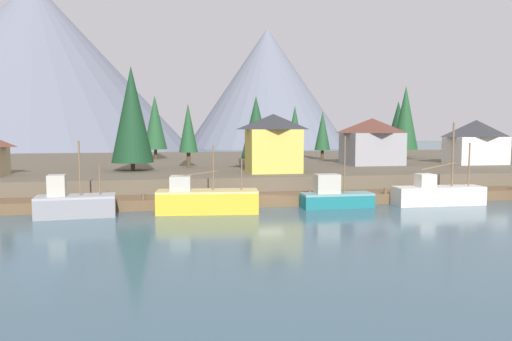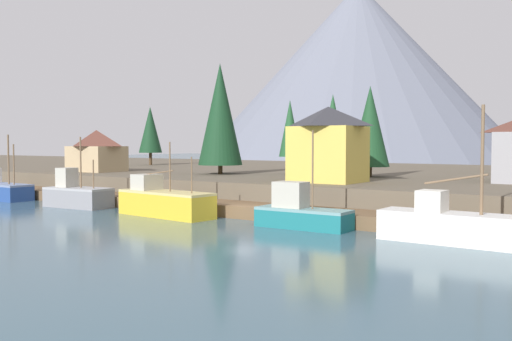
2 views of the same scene
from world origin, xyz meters
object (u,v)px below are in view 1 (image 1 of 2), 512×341
conifer_centre (188,128)px  house_yellow (273,143)px  house_grey (372,141)px  conifer_back_left (398,125)px  conifer_near_left (132,114)px  conifer_mid_left (405,118)px  fishing_boat_grey (74,204)px  fishing_boat_teal (335,196)px  fishing_boat_yellow (205,200)px  conifer_far_left (256,127)px  conifer_near_right (295,128)px  conifer_far_right (323,131)px  conifer_mid_right (155,122)px  fishing_boat_white (437,194)px  house_white (476,141)px

conifer_centre → house_yellow: bearing=-43.3°
house_grey → conifer_back_left: bearing=54.4°
conifer_centre → conifer_near_left: bearing=-150.5°
conifer_mid_left → fishing_boat_grey: bearing=-145.8°
fishing_boat_teal → conifer_near_left: 26.79m
fishing_boat_yellow → conifer_back_left: conifer_back_left is taller
fishing_boat_teal → conifer_back_left: bearing=56.0°
conifer_back_left → conifer_far_left: 34.62m
conifer_near_right → conifer_far_right: 9.29m
fishing_boat_teal → house_yellow: house_yellow is taller
fishing_boat_teal → house_grey: bearing=57.7°
conifer_back_left → fishing_boat_yellow: bearing=-134.2°
conifer_near_left → fishing_boat_grey: bearing=-103.6°
conifer_far_right → conifer_mid_right: bearing=164.5°
fishing_boat_white → conifer_mid_left: 35.43m
fishing_boat_teal → conifer_centre: conifer_centre is taller
conifer_back_left → conifer_far_right: conifer_back_left is taller
conifer_mid_right → conifer_centre: conifer_mid_right is taller
house_grey → conifer_back_left: 22.71m
conifer_mid_left → conifer_back_left: (2.21, 6.98, -1.14)m
house_yellow → conifer_centre: conifer_centre is taller
fishing_boat_teal → house_white: (27.73, 18.64, 4.63)m
house_white → house_grey: bearing=173.5°
house_white → fishing_boat_teal: bearing=-146.1°
fishing_boat_white → house_yellow: bearing=143.1°
conifer_near_left → conifer_centre: conifer_near_left is taller
conifer_mid_left → conifer_mid_right: bearing=169.7°
conifer_far_left → conifer_near_right: bearing=61.6°
conifer_back_left → conifer_far_right: size_ratio=1.26×
fishing_boat_teal → conifer_mid_left: 40.42m
fishing_boat_white → fishing_boat_teal: bearing=-179.7°
fishing_boat_yellow → conifer_far_left: (8.69, 21.55, 6.56)m
conifer_centre → conifer_far_left: size_ratio=0.88×
fishing_boat_white → conifer_mid_right: bearing=126.9°
fishing_boat_teal → conifer_near_right: bearing=79.9°
conifer_near_right → conifer_centre: size_ratio=1.09×
fishing_boat_yellow → fishing_boat_teal: (12.53, 0.69, -0.10)m
fishing_boat_white → conifer_mid_right: size_ratio=0.86×
house_grey → conifer_far_right: (-3.48, 11.45, 1.36)m
conifer_back_left → conifer_centre: bearing=-154.1°
fishing_boat_yellow → conifer_centre: bearing=97.1°
conifer_mid_right → conifer_back_left: 43.34m
fishing_boat_white → conifer_near_right: size_ratio=1.00×
conifer_near_left → conifer_far_left: conifer_near_left is taller
conifer_mid_left → conifer_far_left: conifer_mid_left is taller
conifer_near_left → conifer_centre: 8.05m
fishing_boat_grey → house_yellow: size_ratio=1.00×
conifer_mid_left → conifer_back_left: size_ratio=1.21×
fishing_boat_grey → fishing_boat_yellow: (11.32, -0.15, 0.06)m
house_yellow → fishing_boat_yellow: bearing=-127.2°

